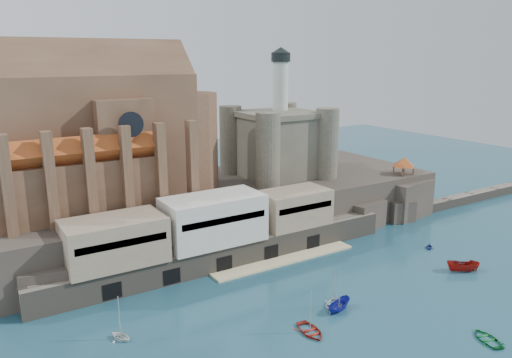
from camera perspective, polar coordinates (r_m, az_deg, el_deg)
The scene contains 15 objects.
ground at distance 81.24m, azimuth 9.66°, elevation -13.71°, with size 300.00×300.00×0.00m, color #194253.
promontory at distance 109.36m, azimuth -4.12°, elevation -3.38°, with size 100.00×36.00×10.00m.
quay at distance 90.93m, azimuth -4.85°, elevation -6.28°, with size 70.00×12.00×13.05m.
church at distance 99.22m, azimuth -17.31°, elevation 4.44°, with size 47.00×25.93×30.51m.
castle_keep at distance 115.91m, azimuth 2.50°, elevation 4.44°, with size 21.20×21.20×29.30m.
rock_outcrop at distance 124.87m, azimuth 16.34°, elevation -2.15°, with size 14.50×10.50×8.70m.
pavilion at distance 122.92m, azimuth 16.56°, elevation 1.77°, with size 6.40×6.40×5.40m.
breakwater at distance 143.27m, azimuth 23.21°, elevation -2.36°, with size 40.00×3.00×2.40m, color #665E52.
boat_0 at distance 72.89m, azimuth 6.20°, elevation -17.04°, with size 3.85×1.12×5.39m, color #A42014.
boat_2 at distance 78.98m, azimuth 9.43°, elevation -14.55°, with size 1.85×1.90×4.92m, color navy.
boat_3 at distance 77.52m, azimuth 24.91°, elevation -16.35°, with size 3.59×1.04×5.03m, color #157732.
boat_4 at distance 73.39m, azimuth -15.18°, elevation -17.26°, with size 2.93×1.79×3.39m, color silver.
boat_5 at distance 97.74m, azimuth 22.53°, elevation -9.70°, with size 2.23×2.29×5.92m, color maroon.
boat_6 at distance 79.69m, azimuth 8.85°, elevation -14.25°, with size 3.70×1.07×5.19m, color silver.
boat_7 at distance 106.29m, azimuth 19.18°, elevation -7.49°, with size 2.24×1.37×2.59m, color navy.
Camera 1 is at (-48.88, -53.00, 37.44)m, focal length 35.00 mm.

